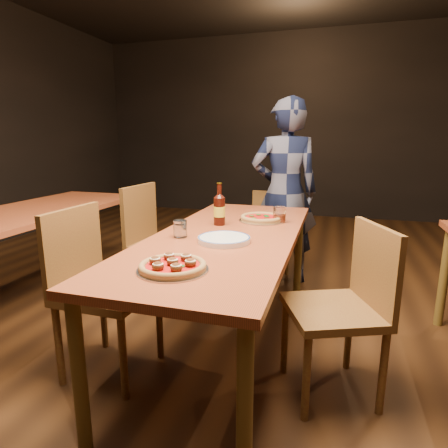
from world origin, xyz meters
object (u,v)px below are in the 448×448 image
(table_main, at_px, (226,246))
(water_glass, at_px, (180,229))
(table_left, at_px, (31,219))
(chair_main_sw, at_px, (165,243))
(chair_end, at_px, (266,235))
(pizza_margherita, at_px, (262,218))
(pizza_meatball, at_px, (173,266))
(chair_main_nw, at_px, (109,290))
(beer_bottle, at_px, (219,210))
(plate_stack, at_px, (224,239))
(amber_glass, at_px, (279,215))
(diner, at_px, (285,193))
(chair_main_e, at_px, (333,309))

(table_main, bearing_deg, water_glass, -147.56)
(table_left, height_order, chair_main_sw, chair_main_sw)
(chair_end, relative_size, pizza_margherita, 2.76)
(chair_end, xyz_separation_m, pizza_meatball, (-0.05, -1.97, 0.35))
(table_main, distance_m, water_glass, 0.30)
(chair_main_nw, relative_size, water_glass, 10.06)
(pizza_margherita, bearing_deg, beer_bottle, -140.92)
(chair_main_nw, distance_m, water_glass, 0.51)
(table_left, relative_size, beer_bottle, 7.49)
(table_main, bearing_deg, plate_stack, -78.07)
(table_main, bearing_deg, chair_main_sw, 140.88)
(amber_glass, bearing_deg, plate_stack, -110.57)
(diner, bearing_deg, pizza_margherita, 72.09)
(chair_main_e, bearing_deg, pizza_margherita, -165.48)
(chair_main_nw, xyz_separation_m, beer_bottle, (0.45, 0.61, 0.36))
(amber_glass, bearing_deg, pizza_margherita, 176.13)
(pizza_meatball, bearing_deg, table_main, 86.37)
(table_left, relative_size, chair_main_e, 2.15)
(table_left, bearing_deg, chair_end, 30.42)
(chair_main_sw, bearing_deg, chair_main_nw, -169.85)
(chair_main_nw, relative_size, pizza_meatball, 3.20)
(table_main, xyz_separation_m, chair_main_e, (0.62, -0.23, -0.21))
(chair_main_sw, height_order, beer_bottle, beer_bottle)
(chair_main_nw, relative_size, diner, 0.59)
(chair_main_sw, relative_size, pizza_margherita, 3.22)
(chair_main_sw, bearing_deg, table_main, -125.67)
(pizza_meatball, bearing_deg, chair_main_e, 33.15)
(pizza_meatball, distance_m, amber_glass, 1.11)
(chair_main_e, relative_size, pizza_meatball, 3.05)
(chair_main_nw, xyz_separation_m, chair_main_sw, (-0.11, 0.93, 0.01))
(table_left, bearing_deg, pizza_meatball, -30.27)
(amber_glass, bearing_deg, table_main, -122.04)
(chair_end, relative_size, amber_glass, 8.11)
(plate_stack, distance_m, diner, 1.49)
(water_glass, bearing_deg, table_left, 163.12)
(chair_main_sw, xyz_separation_m, pizza_margherita, (0.79, -0.13, 0.28))
(pizza_margherita, height_order, amber_glass, amber_glass)
(chair_end, height_order, water_glass, water_glass)
(chair_main_nw, distance_m, pizza_margherita, 1.09)
(chair_main_e, bearing_deg, pizza_meatball, -79.74)
(pizza_margherita, height_order, diner, diner)
(water_glass, bearing_deg, pizza_meatball, -70.23)
(pizza_margherita, relative_size, beer_bottle, 1.15)
(chair_end, bearing_deg, beer_bottle, -88.82)
(beer_bottle, distance_m, amber_glass, 0.41)
(table_main, bearing_deg, diner, 82.91)
(chair_end, distance_m, pizza_meatball, 2.00)
(chair_main_sw, relative_size, water_glass, 10.19)
(chair_main_nw, distance_m, amber_glass, 1.17)
(plate_stack, bearing_deg, pizza_margherita, 80.86)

